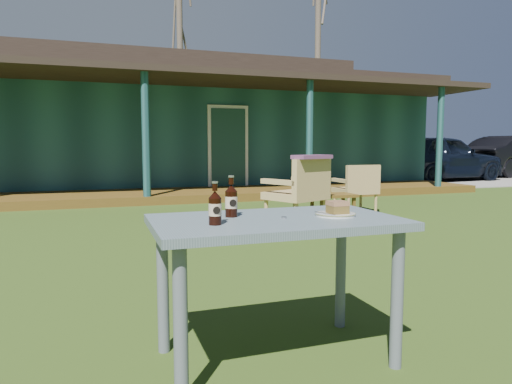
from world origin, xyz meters
name	(u,v)px	position (x,y,z in m)	size (l,w,h in m)	color
ground	(205,275)	(0.00, 0.00, 0.00)	(80.00, 80.00, 0.00)	#334916
pavilion	(129,127)	(0.00, 9.39, 1.61)	(15.80, 8.30, 3.45)	#1B4547
gravel_strip	(458,178)	(10.50, 8.50, 0.01)	(9.00, 6.00, 0.02)	gray
tree_mid	(180,69)	(3.00, 18.50, 4.75)	(0.28, 0.28, 9.50)	brown
tree_right	(318,56)	(9.50, 17.00, 5.50)	(0.28, 0.28, 11.00)	brown
car_near	(439,158)	(9.10, 7.79, 0.72)	(1.70, 4.23, 1.44)	black
cafe_table	(276,238)	(0.00, -1.60, 0.62)	(1.20, 0.70, 0.72)	slate
plate	(335,214)	(0.31, -1.63, 0.73)	(0.20, 0.20, 0.01)	silver
cake_slice	(338,207)	(0.32, -1.64, 0.77)	(0.09, 0.09, 0.06)	brown
fork	(325,214)	(0.25, -1.64, 0.74)	(0.01, 0.14, 0.00)	silver
cola_bottle_near	(231,200)	(-0.20, -1.49, 0.80)	(0.06, 0.06, 0.21)	black
cola_bottle_far	(215,207)	(-0.33, -1.69, 0.80)	(0.06, 0.06, 0.20)	black
bottle_cap	(284,218)	(0.03, -1.63, 0.72)	(0.03, 0.03, 0.01)	silver
armchair_left	(301,189)	(1.67, 1.74, 0.51)	(0.88, 0.86, 0.91)	tan
armchair_right	(358,186)	(3.07, 2.65, 0.44)	(0.59, 0.55, 0.78)	tan
floral_throw	(312,157)	(1.74, 1.58, 0.94)	(0.58, 0.21, 0.05)	#6C3B63
side_table	(333,198)	(2.30, 2.05, 0.34)	(0.60, 0.40, 0.40)	brown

